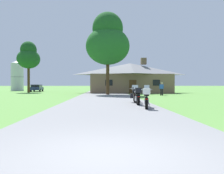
# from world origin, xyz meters

# --- Properties ---
(ground_plane) EXTENTS (500.00, 500.00, 0.00)m
(ground_plane) POSITION_xyz_m (0.00, 20.00, 0.00)
(ground_plane) COLOR #56893D
(asphalt_driveway) EXTENTS (6.40, 80.00, 0.06)m
(asphalt_driveway) POSITION_xyz_m (0.00, 18.00, 0.03)
(asphalt_driveway) COLOR slate
(asphalt_driveway) RESTS_ON ground
(motorcycle_blue_nearest_to_camera) EXTENTS (0.84, 2.07, 1.30)m
(motorcycle_blue_nearest_to_camera) POSITION_xyz_m (2.27, 8.49, 0.62)
(motorcycle_blue_nearest_to_camera) COLOR black
(motorcycle_blue_nearest_to_camera) RESTS_ON asphalt_driveway
(motorcycle_silver_second_in_row) EXTENTS (0.66, 2.08, 1.30)m
(motorcycle_silver_second_in_row) POSITION_xyz_m (2.09, 10.89, 0.62)
(motorcycle_silver_second_in_row) COLOR black
(motorcycle_silver_second_in_row) RESTS_ON asphalt_driveway
(motorcycle_green_farthest_in_row) EXTENTS (0.81, 2.08, 1.30)m
(motorcycle_green_farthest_in_row) POSITION_xyz_m (2.20, 12.94, 0.61)
(motorcycle_green_farthest_in_row) COLOR black
(motorcycle_green_farthest_in_row) RESTS_ON asphalt_driveway
(stone_lodge) EXTENTS (13.75, 8.20, 5.92)m
(stone_lodge) POSITION_xyz_m (4.25, 34.15, 2.58)
(stone_lodge) COLOR brown
(stone_lodge) RESTS_ON ground
(bystander_white_shirt_near_lodge) EXTENTS (0.40, 0.45, 1.69)m
(bystander_white_shirt_near_lodge) POSITION_xyz_m (7.76, 26.29, 0.95)
(bystander_white_shirt_near_lodge) COLOR black
(bystander_white_shirt_near_lodge) RESTS_ON ground
(bystander_blue_shirt_beside_signpost) EXTENTS (0.53, 0.31, 1.69)m
(bystander_blue_shirt_beside_signpost) POSITION_xyz_m (7.16, 24.32, 0.95)
(bystander_blue_shirt_beside_signpost) COLOR black
(bystander_blue_shirt_beside_signpost) RESTS_ON ground
(tree_left_far) EXTENTS (4.01, 4.01, 9.07)m
(tree_left_far) POSITION_xyz_m (-13.56, 36.62, 6.40)
(tree_left_far) COLOR #422D19
(tree_left_far) RESTS_ON ground
(tree_by_lodge_front) EXTENTS (5.88, 5.88, 11.11)m
(tree_by_lodge_front) POSITION_xyz_m (0.36, 26.32, 7.25)
(tree_by_lodge_front) COLOR #422D19
(tree_by_lodge_front) RESTS_ON ground
(metal_silo_distant) EXTENTS (2.90, 2.90, 7.09)m
(metal_silo_distant) POSITION_xyz_m (-20.47, 49.68, 3.55)
(metal_silo_distant) COLOR #B2B7BC
(metal_silo_distant) RESTS_ON ground
(parked_navy_suv_far_left) EXTENTS (2.23, 4.74, 1.40)m
(parked_navy_suv_far_left) POSITION_xyz_m (-13.52, 41.42, 0.78)
(parked_navy_suv_far_left) COLOR navy
(parked_navy_suv_far_left) RESTS_ON ground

